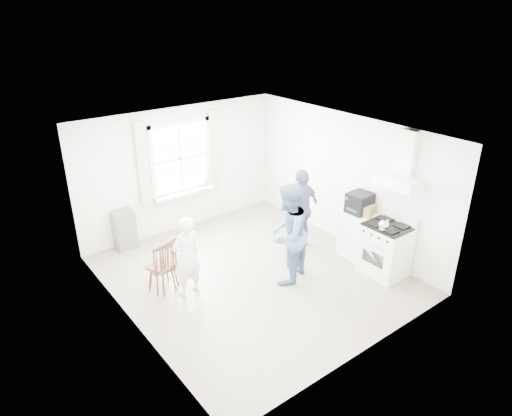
{
  "coord_description": "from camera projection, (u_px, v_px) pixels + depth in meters",
  "views": [
    {
      "loc": [
        -4.19,
        -5.55,
        4.47
      ],
      "look_at": [
        0.22,
        0.2,
        1.19
      ],
      "focal_mm": 32.0,
      "sensor_mm": 36.0,
      "label": 1
    }
  ],
  "objects": [
    {
      "name": "room_shell",
      "position": [
        253.0,
        209.0,
        7.64
      ],
      "size": [
        4.62,
        5.12,
        2.64
      ],
      "color": "gray",
      "rests_on": "ground"
    },
    {
      "name": "shelf_unit",
      "position": [
        125.0,
        230.0,
        8.93
      ],
      "size": [
        0.4,
        0.3,
        0.8
      ],
      "primitive_type": "cube",
      "color": "slate",
      "rests_on": "ground"
    },
    {
      "name": "kettle",
      "position": [
        384.0,
        225.0,
        7.68
      ],
      "size": [
        0.18,
        0.18,
        0.26
      ],
      "color": "silver",
      "rests_on": "gas_stove"
    },
    {
      "name": "person_left",
      "position": [
        187.0,
        256.0,
        7.39
      ],
      "size": [
        0.54,
        0.54,
        1.41
      ],
      "primitive_type": "imported",
      "rotation": [
        0.0,
        0.0,
        3.2
      ],
      "color": "white",
      "rests_on": "ground"
    },
    {
      "name": "person_mid",
      "position": [
        287.0,
        234.0,
        7.68
      ],
      "size": [
        1.15,
        1.15,
        1.79
      ],
      "primitive_type": "imported",
      "rotation": [
        0.0,
        0.0,
        3.57
      ],
      "color": "slate",
      "rests_on": "ground"
    },
    {
      "name": "gas_stove",
      "position": [
        385.0,
        249.0,
        8.06
      ],
      "size": [
        0.68,
        0.76,
        1.12
      ],
      "color": "white",
      "rests_on": "ground"
    },
    {
      "name": "person_right",
      "position": [
        302.0,
        209.0,
        8.81
      ],
      "size": [
        1.12,
        1.12,
        1.63
      ],
      "primitive_type": "imported",
      "rotation": [
        0.0,
        0.0,
        3.33
      ],
      "color": "navy",
      "rests_on": "ground"
    },
    {
      "name": "potted_plant",
      "position": [
        207.0,
        180.0,
        9.78
      ],
      "size": [
        0.19,
        0.19,
        0.29
      ],
      "primitive_type": "imported",
      "rotation": [
        0.0,
        0.0,
        0.24
      ],
      "color": "#306C38",
      "rests_on": "window_assembly"
    },
    {
      "name": "stereo_stack",
      "position": [
        360.0,
        203.0,
        8.41
      ],
      "size": [
        0.44,
        0.4,
        0.38
      ],
      "color": "black",
      "rests_on": "low_cabinet"
    },
    {
      "name": "low_cabinet",
      "position": [
        357.0,
        235.0,
        8.62
      ],
      "size": [
        0.5,
        0.55,
        0.9
      ],
      "primitive_type": "cube",
      "color": "white",
      "rests_on": "ground"
    },
    {
      "name": "windsor_chair_a",
      "position": [
        166.0,
        260.0,
        7.52
      ],
      "size": [
        0.52,
        0.52,
        0.96
      ],
      "color": "#4A2917",
      "rests_on": "ground"
    },
    {
      "name": "range_hood",
      "position": [
        401.0,
        171.0,
        7.57
      ],
      "size": [
        0.45,
        0.76,
        0.94
      ],
      "color": "white",
      "rests_on": "room_shell"
    },
    {
      "name": "windsor_chair_b",
      "position": [
        163.0,
        263.0,
        7.51
      ],
      "size": [
        0.4,
        0.39,
        0.9
      ],
      "color": "#4A2917",
      "rests_on": "ground"
    },
    {
      "name": "cardboard_box",
      "position": [
        367.0,
        210.0,
        8.34
      ],
      "size": [
        0.34,
        0.29,
        0.19
      ],
      "primitive_type": "cube",
      "rotation": [
        0.0,
        0.0,
        0.29
      ],
      "color": "#987D49",
      "rests_on": "low_cabinet"
    },
    {
      "name": "window_assembly",
      "position": [
        181.0,
        163.0,
        9.35
      ],
      "size": [
        1.88,
        0.24,
        1.7
      ],
      "color": "white",
      "rests_on": "room_shell"
    }
  ]
}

